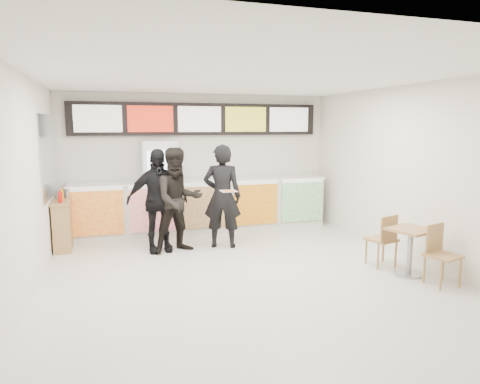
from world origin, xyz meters
name	(u,v)px	position (x,y,z in m)	size (l,w,h in m)	color
floor	(246,277)	(0.00, 0.00, 0.00)	(7.00, 7.00, 0.00)	beige
ceiling	(247,76)	(0.00, 0.00, 3.00)	(7.00, 7.00, 0.00)	white
wall_back	(199,162)	(0.00, 3.50, 1.50)	(6.00, 6.00, 0.00)	silver
wall_left	(23,189)	(-3.00, 0.00, 1.50)	(7.00, 7.00, 0.00)	silver
wall_right	(416,174)	(3.00, 0.00, 1.50)	(7.00, 7.00, 0.00)	silver
service_counter	(203,205)	(0.00, 3.09, 0.57)	(5.56, 0.77, 1.14)	silver
menu_board	(199,119)	(0.00, 3.41, 2.45)	(5.50, 0.14, 0.70)	black
drinks_fridge	(160,188)	(-0.93, 3.11, 1.00)	(0.70, 0.67, 2.00)	white
mirror_panel	(48,157)	(-2.99, 2.45, 1.75)	(0.01, 2.00, 1.50)	#B2B7BF
customer_main	(222,196)	(0.08, 1.75, 0.98)	(0.72, 0.47, 1.97)	black
customer_left	(178,200)	(-0.76, 1.69, 0.96)	(0.93, 0.73, 1.92)	black
customer_mid	(157,201)	(-1.13, 1.82, 0.95)	(1.11, 0.46, 1.90)	black
pizza_slice	(229,191)	(0.08, 1.30, 1.16)	(0.36, 0.36, 0.02)	beige
cafe_table	(410,243)	(2.46, -0.63, 0.51)	(0.82, 1.56, 0.88)	#A9834D
condiment_ledge	(63,225)	(-2.82, 2.47, 0.47)	(0.33, 0.83, 1.10)	#A9834D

